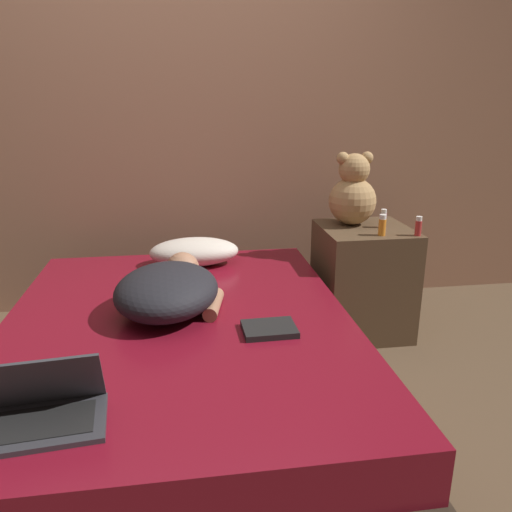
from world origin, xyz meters
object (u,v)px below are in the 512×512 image
object	(u,v)px
teddy_bear	(353,193)
bottle_red	(418,226)
bottle_pink	(383,219)
person_lying	(169,289)
bottle_orange	(382,225)
book	(269,329)
pillow	(194,252)
laptop	(40,409)

from	to	relation	value
teddy_bear	bottle_red	distance (m)	0.40
bottle_red	bottle_pink	size ratio (longest dim) A/B	1.00
bottle_red	bottle_pink	bearing A→B (deg)	120.74
person_lying	bottle_pink	distance (m)	1.26
bottle_red	bottle_pink	xyz separation A→B (m)	(-0.11, 0.19, 0.00)
bottle_orange	book	distance (m)	0.96
pillow	laptop	world-z (taller)	laptop
bottle_pink	book	world-z (taller)	bottle_pink
laptop	bottle_red	size ratio (longest dim) A/B	3.67
pillow	bottle_orange	xyz separation A→B (m)	(0.95, -0.24, 0.17)
bottle_pink	teddy_bear	bearing A→B (deg)	145.70
laptop	teddy_bear	xyz separation A→B (m)	(1.34, 1.35, 0.31)
bottle_orange	teddy_bear	bearing A→B (deg)	106.57
bottle_pink	book	size ratio (longest dim) A/B	0.49
teddy_bear	bottle_orange	bearing A→B (deg)	-73.43
laptop	bottle_red	world-z (taller)	bottle_red
bottle_orange	pillow	bearing A→B (deg)	166.07
teddy_bear	person_lying	bearing A→B (deg)	-148.62
laptop	bottle_pink	xyz separation A→B (m)	(1.49, 1.25, 0.19)
bottle_pink	book	bearing A→B (deg)	-134.37
laptop	bottle_red	xyz separation A→B (m)	(1.60, 1.06, 0.19)
person_lying	bottle_pink	size ratio (longest dim) A/B	6.93
pillow	teddy_bear	size ratio (longest dim) A/B	1.19
person_lying	bottle_red	xyz separation A→B (m)	(1.25, 0.32, 0.14)
teddy_bear	bottle_pink	xyz separation A→B (m)	(0.15, -0.10, -0.12)
person_lying	book	distance (m)	0.47
pillow	person_lying	world-z (taller)	person_lying
laptop	pillow	bearing A→B (deg)	65.10
person_lying	laptop	bearing A→B (deg)	-103.14
pillow	teddy_bear	bearing A→B (deg)	1.20
pillow	bottle_orange	distance (m)	0.99
person_lying	bottle_pink	world-z (taller)	bottle_pink
bottle_orange	bottle_red	xyz separation A→B (m)	(0.18, -0.03, -0.00)
bottle_orange	bottle_red	world-z (taller)	bottle_orange
teddy_bear	bottle_red	world-z (taller)	teddy_bear
person_lying	book	xyz separation A→B (m)	(0.38, -0.27, -0.08)
book	bottle_orange	bearing A→B (deg)	42.04
laptop	bottle_pink	size ratio (longest dim) A/B	3.65
pillow	book	world-z (taller)	pillow
bottle_orange	bottle_red	size ratio (longest dim) A/B	1.09
pillow	book	xyz separation A→B (m)	(0.26, -0.86, -0.06)
pillow	bottle_pink	xyz separation A→B (m)	(1.02, -0.08, 0.16)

